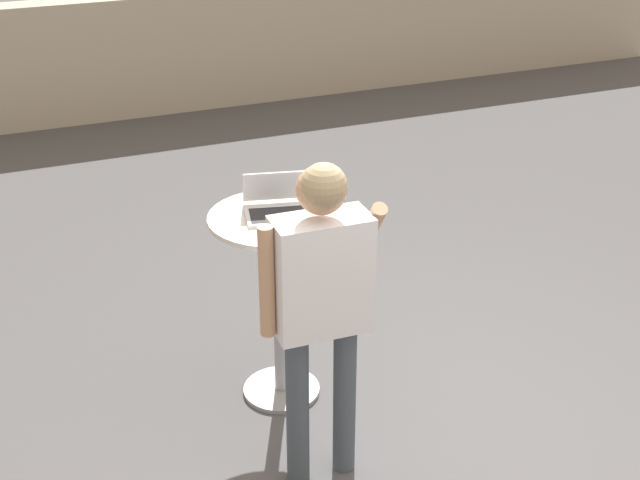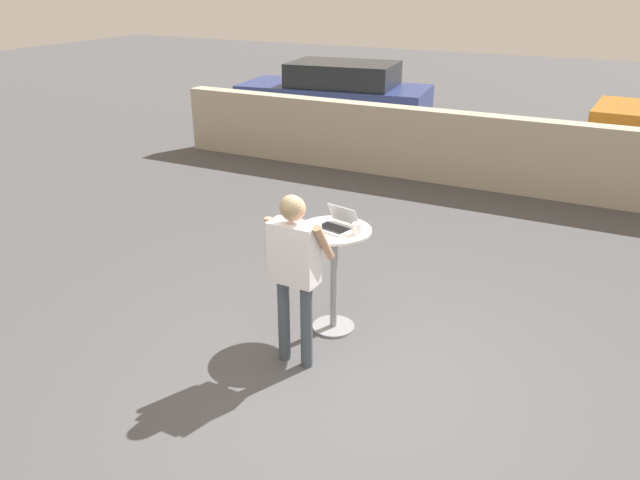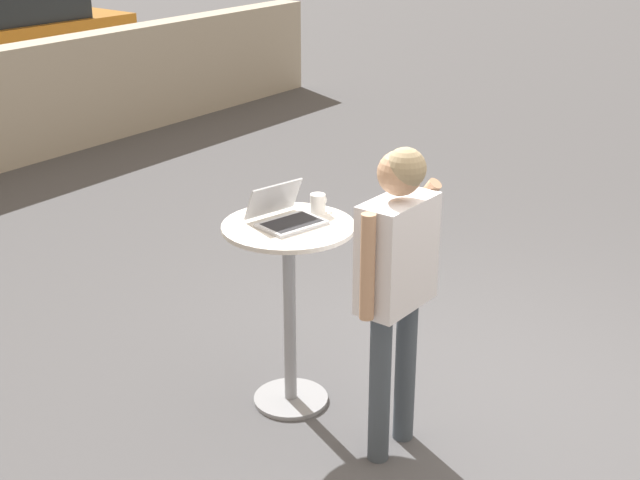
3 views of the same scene
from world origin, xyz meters
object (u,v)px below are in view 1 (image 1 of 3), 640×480
at_px(laptop, 278,205).
at_px(coffee_mug, 323,200).
at_px(cafe_table, 279,276).
at_px(standing_person, 321,287).

bearing_deg(laptop, coffee_mug, -11.74).
distance_m(cafe_table, standing_person, 0.77).
bearing_deg(cafe_table, standing_person, -94.07).
xyz_separation_m(laptop, coffee_mug, (0.23, -0.05, 0.01)).
bearing_deg(standing_person, cafe_table, 85.93).
bearing_deg(laptop, cafe_table, -113.93).
xyz_separation_m(cafe_table, standing_person, (-0.05, -0.71, 0.31)).
bearing_deg(standing_person, laptop, 85.13).
relative_size(cafe_table, laptop, 2.74).
xyz_separation_m(cafe_table, laptop, (0.01, 0.03, 0.39)).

